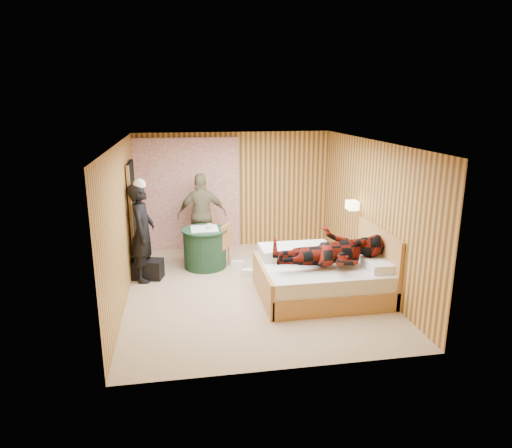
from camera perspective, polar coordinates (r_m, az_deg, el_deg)
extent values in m
cube|color=tan|center=(7.98, -0.45, -8.02)|extent=(4.20, 5.00, 0.01)
cube|color=silver|center=(7.36, -0.49, 10.17)|extent=(4.20, 5.00, 0.01)
cube|color=#D6A552|center=(9.99, -2.78, 4.26)|extent=(4.20, 0.02, 2.50)
cube|color=#D6A552|center=(7.54, -16.42, 0.00)|extent=(0.02, 5.00, 2.50)
cube|color=#D6A552|center=(8.17, 14.24, 1.31)|extent=(0.02, 5.00, 2.50)
cube|color=beige|center=(9.86, -8.51, 3.67)|extent=(2.20, 0.08, 2.40)
cube|color=black|center=(8.94, -15.10, 0.95)|extent=(0.06, 0.90, 2.05)
cylinder|color=gold|center=(8.52, 12.44, 2.33)|extent=(0.18, 0.04, 0.04)
cube|color=#FFE8B2|center=(8.49, 11.94, 2.32)|extent=(0.18, 0.24, 0.16)
cube|color=tan|center=(7.74, 8.27, -7.74)|extent=(2.02, 1.62, 0.30)
cube|color=white|center=(7.63, 8.35, -5.82)|extent=(1.96, 1.56, 0.25)
cube|color=tan|center=(7.45, 0.83, -7.40)|extent=(0.06, 1.62, 0.57)
cube|color=tan|center=(7.93, 15.02, -4.40)|extent=(0.06, 1.62, 1.11)
cube|color=white|center=(7.51, 15.06, -4.95)|extent=(0.38, 0.56, 0.14)
cube|color=white|center=(8.17, 12.85, -3.15)|extent=(0.38, 0.56, 0.14)
cube|color=white|center=(7.87, 4.94, -3.36)|extent=(1.21, 0.61, 0.18)
cube|color=tan|center=(8.45, 12.16, -5.06)|extent=(0.39, 0.54, 0.54)
cube|color=tan|center=(8.40, 12.23, -3.96)|extent=(0.41, 0.56, 0.03)
cylinder|color=#1F432B|center=(8.89, -6.39, -3.07)|extent=(0.82, 0.82, 0.74)
cylinder|color=#1F432B|center=(8.78, -6.47, -0.73)|extent=(0.88, 0.88, 0.03)
cube|color=white|center=(8.77, -6.47, -0.59)|extent=(0.66, 0.66, 0.01)
cube|color=tan|center=(9.45, -6.64, -1.47)|extent=(0.49, 0.49, 0.05)
cube|color=tan|center=(9.56, -6.54, 0.29)|extent=(0.42, 0.12, 0.46)
cylinder|color=tan|center=(9.38, -7.75, -3.13)|extent=(0.04, 0.04, 0.43)
cylinder|color=tan|center=(9.66, -5.47, -2.52)|extent=(0.04, 0.04, 0.43)
cube|color=tan|center=(8.90, -4.76, -2.73)|extent=(0.53, 0.53, 0.05)
cube|color=tan|center=(8.76, -3.76, -1.43)|extent=(0.23, 0.35, 0.42)
cylinder|color=tan|center=(9.16, -5.20, -3.62)|extent=(0.04, 0.04, 0.40)
cylinder|color=tan|center=(8.77, -4.24, -4.48)|extent=(0.04, 0.04, 0.40)
cube|color=black|center=(8.58, -13.66, -5.49)|extent=(0.68, 0.48, 0.35)
cube|color=white|center=(8.97, -2.29, -4.96)|extent=(0.27, 0.19, 0.11)
cube|color=white|center=(8.47, -0.78, -6.13)|extent=(0.31, 0.19, 0.13)
imported|color=black|center=(8.30, -13.99, -1.06)|extent=(0.50, 0.70, 1.77)
imported|color=#746C4D|center=(9.46, -6.75, 1.14)|extent=(1.02, 0.44, 1.72)
imported|color=#611209|center=(7.29, 9.37, -2.25)|extent=(0.86, 0.67, 1.77)
imported|color=white|center=(8.32, 12.40, -3.37)|extent=(0.21, 0.25, 0.02)
imported|color=white|center=(8.31, 12.40, -3.24)|extent=(0.26, 0.28, 0.02)
imported|color=white|center=(8.47, 11.96, -2.76)|extent=(0.12, 0.12, 0.09)
imported|color=white|center=(8.72, -5.81, -0.30)|extent=(0.15, 0.15, 0.10)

